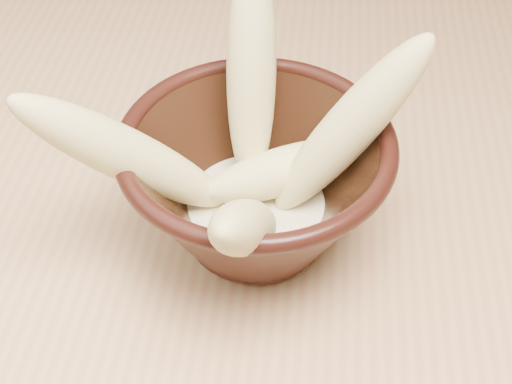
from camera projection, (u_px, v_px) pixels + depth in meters
table at (367, 191)px, 0.72m from camera, size 1.20×0.80×0.75m
bowl at (256, 183)px, 0.53m from camera, size 0.20×0.20×0.11m
milk_puddle at (256, 208)px, 0.55m from camera, size 0.11×0.11×0.02m
banana_upright at (251, 72)px, 0.52m from camera, size 0.04×0.11×0.18m
banana_left at (129, 156)px, 0.49m from camera, size 0.16×0.09×0.15m
banana_right at (349, 128)px, 0.50m from camera, size 0.13×0.07×0.16m
banana_across at (286, 170)px, 0.53m from camera, size 0.13×0.09×0.05m
banana_front at (245, 227)px, 0.46m from camera, size 0.05×0.13×0.13m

